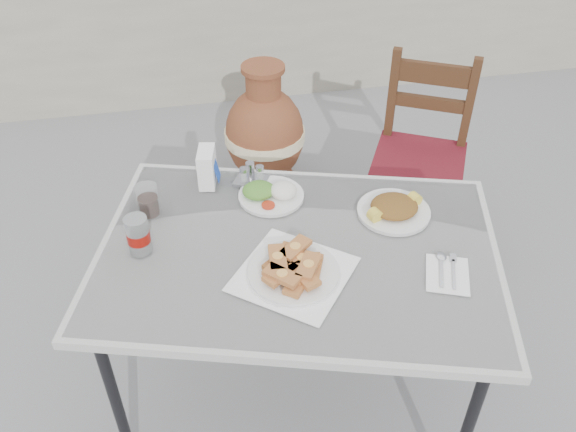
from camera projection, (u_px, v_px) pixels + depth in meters
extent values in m
plane|color=slate|center=(293.00, 382.00, 2.46)|extent=(80.00, 80.00, 0.00)
cylinder|color=black|center=(117.00, 405.00, 1.96)|extent=(0.04, 0.04, 0.73)
cylinder|color=black|center=(169.00, 257.00, 2.50)|extent=(0.04, 0.04, 0.73)
cylinder|color=black|center=(442.00, 275.00, 2.42)|extent=(0.04, 0.04, 0.73)
cube|color=white|center=(298.00, 253.00, 1.94)|extent=(1.46, 1.19, 0.03)
cube|color=white|center=(298.00, 249.00, 1.93)|extent=(1.41, 1.14, 0.01)
cube|color=white|center=(293.00, 274.00, 1.84)|extent=(0.44, 0.44, 0.00)
cylinder|color=silver|center=(293.00, 272.00, 1.84)|extent=(0.28, 0.28, 0.01)
cylinder|color=silver|center=(293.00, 273.00, 1.84)|extent=(0.29, 0.29, 0.01)
cylinder|color=silver|center=(271.00, 196.00, 2.13)|extent=(0.23, 0.23, 0.01)
ellipsoid|color=white|center=(283.00, 190.00, 2.12)|extent=(0.09, 0.09, 0.05)
ellipsoid|color=#3B7320|center=(259.00, 190.00, 2.12)|extent=(0.12, 0.11, 0.05)
cylinder|color=#AF2912|center=(268.00, 205.00, 2.08)|extent=(0.05, 0.05, 0.01)
cylinder|color=silver|center=(394.00, 211.00, 2.07)|extent=(0.25, 0.25, 0.01)
ellipsoid|color=#2D6218|center=(394.00, 206.00, 2.05)|extent=(0.16, 0.15, 0.05)
cylinder|color=gold|center=(375.00, 215.00, 2.01)|extent=(0.05, 0.05, 0.05)
cylinder|color=gold|center=(414.00, 199.00, 2.08)|extent=(0.05, 0.05, 0.05)
cylinder|color=#BCBCC0|center=(138.00, 235.00, 1.88)|extent=(0.07, 0.07, 0.13)
cylinder|color=#A6130B|center=(138.00, 236.00, 1.89)|extent=(0.07, 0.07, 0.04)
cylinder|color=#B3B3BA|center=(135.00, 220.00, 1.84)|extent=(0.07, 0.07, 0.00)
cylinder|color=white|center=(148.00, 200.00, 2.04)|extent=(0.08, 0.08, 0.11)
cylinder|color=black|center=(149.00, 205.00, 2.05)|extent=(0.07, 0.07, 0.07)
cube|color=white|center=(207.00, 167.00, 2.16)|extent=(0.08, 0.12, 0.14)
cube|color=blue|center=(217.00, 170.00, 2.17)|extent=(0.03, 0.06, 0.08)
cube|color=#B3B3BA|center=(251.00, 181.00, 2.20)|extent=(0.14, 0.13, 0.01)
cylinder|color=white|center=(244.00, 176.00, 2.15)|extent=(0.03, 0.03, 0.07)
cylinder|color=white|center=(260.00, 174.00, 2.16)|extent=(0.03, 0.03, 0.07)
cylinder|color=#B3B3BA|center=(250.00, 169.00, 2.20)|extent=(0.03, 0.03, 0.06)
cube|color=white|center=(447.00, 274.00, 1.84)|extent=(0.18, 0.20, 0.00)
cube|color=#B3B3BA|center=(441.00, 272.00, 1.84)|extent=(0.06, 0.12, 0.00)
ellipsoid|color=#B3B3BA|center=(441.00, 256.00, 1.89)|extent=(0.03, 0.04, 0.01)
cube|color=#B3B3BA|center=(454.00, 274.00, 1.83)|extent=(0.06, 0.12, 0.00)
cube|color=#B3B3BA|center=(453.00, 258.00, 1.89)|extent=(0.03, 0.04, 0.00)
cube|color=#341A0E|center=(370.00, 220.00, 2.91)|extent=(0.05, 0.05, 0.44)
cube|color=#341A0E|center=(445.00, 233.00, 2.83)|extent=(0.05, 0.05, 0.44)
cube|color=#341A0E|center=(382.00, 178.00, 3.17)|extent=(0.05, 0.05, 0.44)
cube|color=#341A0E|center=(451.00, 189.00, 3.10)|extent=(0.05, 0.05, 0.44)
cube|color=maroon|center=(419.00, 163.00, 2.85)|extent=(0.56, 0.56, 0.05)
cube|color=#341A0E|center=(392.00, 98.00, 2.88)|extent=(0.05, 0.05, 0.49)
cube|color=#341A0E|center=(469.00, 108.00, 2.80)|extent=(0.05, 0.05, 0.49)
cube|color=#341A0E|center=(435.00, 74.00, 2.75)|extent=(0.36, 0.21, 0.10)
cube|color=#341A0E|center=(430.00, 103.00, 2.84)|extent=(0.36, 0.21, 0.06)
cylinder|color=brown|center=(266.00, 182.00, 3.45)|extent=(0.32, 0.32, 0.08)
ellipsoid|color=brown|center=(265.00, 135.00, 3.25)|extent=(0.42, 0.42, 0.53)
cylinder|color=beige|center=(265.00, 135.00, 3.25)|extent=(0.43, 0.43, 0.06)
cylinder|color=brown|center=(263.00, 85.00, 3.07)|extent=(0.18, 0.18, 0.16)
cylinder|color=brown|center=(263.00, 68.00, 3.01)|extent=(0.22, 0.22, 0.03)
cube|color=#A89F8C|center=(216.00, 10.00, 3.98)|extent=(6.00, 0.25, 1.20)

